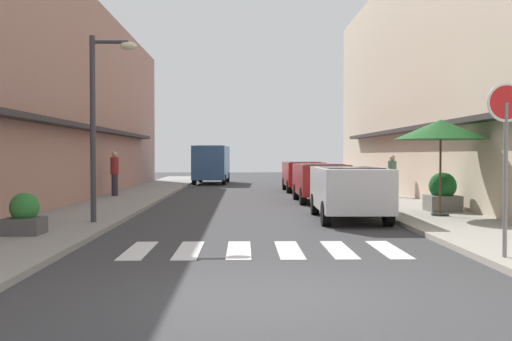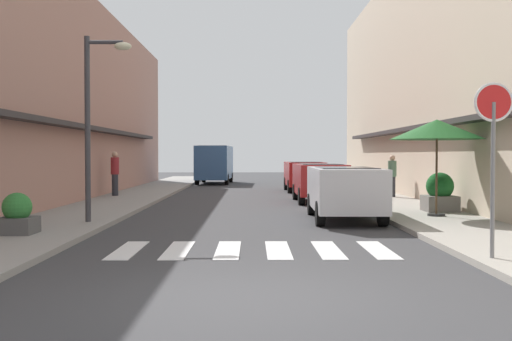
{
  "view_description": "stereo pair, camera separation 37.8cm",
  "coord_description": "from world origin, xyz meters",
  "px_view_note": "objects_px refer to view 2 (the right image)",
  "views": [
    {
      "loc": [
        -0.39,
        -7.54,
        1.82
      ],
      "look_at": [
        0.14,
        17.72,
        1.15
      ],
      "focal_mm": 42.26,
      "sensor_mm": 36.0,
      "label": 1
    },
    {
      "loc": [
        -0.01,
        -7.54,
        1.82
      ],
      "look_at": [
        0.14,
        17.72,
        1.15
      ],
      "focal_mm": 42.26,
      "sensor_mm": 36.0,
      "label": 2
    }
  ],
  "objects_px": {
    "parked_car_near": "(344,187)",
    "pedestrian_walking_near": "(392,175)",
    "delivery_van": "(215,161)",
    "parked_car_mid": "(319,178)",
    "street_lamp": "(96,107)",
    "planter_midblock": "(440,194)",
    "pedestrian_walking_far": "(115,172)",
    "parked_car_far": "(304,173)",
    "round_street_sign": "(493,123)",
    "cafe_umbrella": "(437,130)",
    "planter_corner": "(17,216)"
  },
  "relations": [
    {
      "from": "parked_car_mid",
      "to": "street_lamp",
      "type": "relative_size",
      "value": 0.87
    },
    {
      "from": "street_lamp",
      "to": "planter_midblock",
      "type": "distance_m",
      "value": 10.24
    },
    {
      "from": "parked_car_near",
      "to": "delivery_van",
      "type": "height_order",
      "value": "delivery_van"
    },
    {
      "from": "delivery_van",
      "to": "round_street_sign",
      "type": "bearing_deg",
      "value": -77.26
    },
    {
      "from": "street_lamp",
      "to": "planter_midblock",
      "type": "height_order",
      "value": "street_lamp"
    },
    {
      "from": "delivery_van",
      "to": "pedestrian_walking_far",
      "type": "bearing_deg",
      "value": -104.48
    },
    {
      "from": "delivery_van",
      "to": "planter_midblock",
      "type": "distance_m",
      "value": 21.36
    },
    {
      "from": "cafe_umbrella",
      "to": "planter_corner",
      "type": "bearing_deg",
      "value": -159.83
    },
    {
      "from": "parked_car_near",
      "to": "pedestrian_walking_far",
      "type": "height_order",
      "value": "pedestrian_walking_far"
    },
    {
      "from": "delivery_van",
      "to": "pedestrian_walking_near",
      "type": "bearing_deg",
      "value": -59.68
    },
    {
      "from": "round_street_sign",
      "to": "planter_midblock",
      "type": "bearing_deg",
      "value": 78.36
    },
    {
      "from": "street_lamp",
      "to": "pedestrian_walking_near",
      "type": "bearing_deg",
      "value": 42.94
    },
    {
      "from": "parked_car_mid",
      "to": "pedestrian_walking_far",
      "type": "relative_size",
      "value": 2.21
    },
    {
      "from": "parked_car_mid",
      "to": "parked_car_far",
      "type": "bearing_deg",
      "value": 90.0
    },
    {
      "from": "delivery_van",
      "to": "planter_corner",
      "type": "height_order",
      "value": "delivery_van"
    },
    {
      "from": "delivery_van",
      "to": "planter_corner",
      "type": "xyz_separation_m",
      "value": [
        -2.67,
        -24.88,
        -0.89
      ]
    },
    {
      "from": "pedestrian_walking_near",
      "to": "parked_car_near",
      "type": "bearing_deg",
      "value": -169.6
    },
    {
      "from": "parked_car_far",
      "to": "pedestrian_walking_near",
      "type": "distance_m",
      "value": 6.28
    },
    {
      "from": "parked_car_mid",
      "to": "delivery_van",
      "type": "relative_size",
      "value": 0.74
    },
    {
      "from": "parked_car_far",
      "to": "pedestrian_walking_near",
      "type": "height_order",
      "value": "pedestrian_walking_near"
    },
    {
      "from": "parked_car_far",
      "to": "street_lamp",
      "type": "bearing_deg",
      "value": -114.32
    },
    {
      "from": "parked_car_near",
      "to": "parked_car_mid",
      "type": "xyz_separation_m",
      "value": [
        0.0,
        6.26,
        -0.0
      ]
    },
    {
      "from": "street_lamp",
      "to": "round_street_sign",
      "type": "bearing_deg",
      "value": -34.28
    },
    {
      "from": "planter_corner",
      "to": "street_lamp",
      "type": "bearing_deg",
      "value": 64.79
    },
    {
      "from": "parked_car_near",
      "to": "parked_car_mid",
      "type": "relative_size",
      "value": 1.1
    },
    {
      "from": "pedestrian_walking_near",
      "to": "cafe_umbrella",
      "type": "bearing_deg",
      "value": -151.26
    },
    {
      "from": "parked_car_near",
      "to": "round_street_sign",
      "type": "bearing_deg",
      "value": -78.4
    },
    {
      "from": "street_lamp",
      "to": "planter_midblock",
      "type": "xyz_separation_m",
      "value": [
        9.57,
        2.76,
        -2.37
      ]
    },
    {
      "from": "pedestrian_walking_near",
      "to": "pedestrian_walking_far",
      "type": "xyz_separation_m",
      "value": [
        -11.31,
        0.8,
        0.09
      ]
    },
    {
      "from": "parked_car_mid",
      "to": "street_lamp",
      "type": "height_order",
      "value": "street_lamp"
    },
    {
      "from": "parked_car_far",
      "to": "pedestrian_walking_near",
      "type": "bearing_deg",
      "value": -60.75
    },
    {
      "from": "parked_car_near",
      "to": "street_lamp",
      "type": "bearing_deg",
      "value": -167.71
    },
    {
      "from": "parked_car_near",
      "to": "cafe_umbrella",
      "type": "distance_m",
      "value": 3.0
    },
    {
      "from": "parked_car_mid",
      "to": "pedestrian_walking_near",
      "type": "height_order",
      "value": "pedestrian_walking_near"
    },
    {
      "from": "parked_car_far",
      "to": "street_lamp",
      "type": "xyz_separation_m",
      "value": [
        -6.5,
        -14.37,
        2.1
      ]
    },
    {
      "from": "planter_corner",
      "to": "pedestrian_walking_near",
      "type": "relative_size",
      "value": 0.53
    },
    {
      "from": "parked_car_far",
      "to": "delivery_van",
      "type": "relative_size",
      "value": 0.76
    },
    {
      "from": "parked_car_near",
      "to": "pedestrian_walking_near",
      "type": "relative_size",
      "value": 2.65
    },
    {
      "from": "pedestrian_walking_near",
      "to": "planter_midblock",
      "type": "bearing_deg",
      "value": -147.27
    },
    {
      "from": "parked_car_near",
      "to": "pedestrian_walking_far",
      "type": "bearing_deg",
      "value": 134.84
    },
    {
      "from": "parked_car_near",
      "to": "delivery_van",
      "type": "xyz_separation_m",
      "value": [
        -4.92,
        21.14,
        0.48
      ]
    },
    {
      "from": "pedestrian_walking_near",
      "to": "pedestrian_walking_far",
      "type": "height_order",
      "value": "pedestrian_walking_far"
    },
    {
      "from": "round_street_sign",
      "to": "planter_midblock",
      "type": "relative_size",
      "value": 2.47
    },
    {
      "from": "parked_car_mid",
      "to": "parked_car_far",
      "type": "xyz_separation_m",
      "value": [
        -0.0,
        6.7,
        0.0
      ]
    },
    {
      "from": "street_lamp",
      "to": "pedestrian_walking_far",
      "type": "xyz_separation_m",
      "value": [
        -1.74,
        9.7,
        -1.93
      ]
    },
    {
      "from": "delivery_van",
      "to": "street_lamp",
      "type": "relative_size",
      "value": 1.17
    },
    {
      "from": "delivery_van",
      "to": "pedestrian_walking_near",
      "type": "relative_size",
      "value": 3.26
    },
    {
      "from": "planter_midblock",
      "to": "pedestrian_walking_far",
      "type": "distance_m",
      "value": 13.28
    },
    {
      "from": "planter_midblock",
      "to": "pedestrian_walking_far",
      "type": "bearing_deg",
      "value": 148.47
    },
    {
      "from": "parked_car_near",
      "to": "pedestrian_walking_near",
      "type": "xyz_separation_m",
      "value": [
        3.07,
        7.48,
        0.08
      ]
    }
  ]
}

